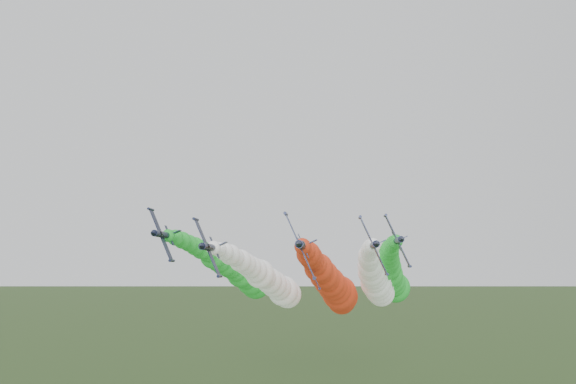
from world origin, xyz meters
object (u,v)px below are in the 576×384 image
object	(u,v)px
jet_inner_left	(271,282)
jet_inner_right	(376,280)
jet_outer_right	(392,275)
jet_trail	(333,290)
jet_outer_left	(237,272)
jet_lead	(332,284)

from	to	relation	value
jet_inner_left	jet_inner_right	bearing A→B (deg)	4.82
jet_outer_right	jet_trail	xyz separation A→B (m)	(-14.47, 3.82, -3.83)
jet_inner_left	jet_outer_left	distance (m)	12.65
jet_inner_left	jet_inner_right	xyz separation A→B (m)	(23.96, 2.02, 0.34)
jet_lead	jet_outer_right	xyz separation A→B (m)	(14.59, 19.44, 1.55)
jet_outer_left	jet_trail	size ratio (longest dim) A/B	1.00
jet_lead	jet_outer_right	world-z (taller)	jet_outer_right
jet_lead	jet_trail	world-z (taller)	jet_lead
jet_inner_left	jet_outer_left	xyz separation A→B (m)	(-9.23, 8.38, 2.15)
jet_inner_right	jet_outer_right	xyz separation A→B (m)	(4.67, 10.10, 0.98)
jet_inner_right	jet_outer_right	size ratio (longest dim) A/B	0.99
jet_inner_right	jet_trail	world-z (taller)	jet_inner_right
jet_inner_right	jet_outer_right	distance (m)	11.17
jet_inner_right	jet_outer_left	world-z (taller)	jet_outer_left
jet_inner_right	jet_outer_right	world-z (taller)	jet_outer_right
jet_inner_left	jet_inner_right	size ratio (longest dim) A/B	1.00
jet_outer_left	jet_outer_right	xyz separation A→B (m)	(37.86, 3.74, -0.82)
jet_trail	jet_lead	bearing A→B (deg)	-90.28
jet_inner_left	jet_outer_right	size ratio (longest dim) A/B	0.99
jet_lead	jet_inner_left	bearing A→B (deg)	152.49
jet_trail	jet_outer_left	bearing A→B (deg)	-162.08
jet_inner_left	jet_trail	distance (m)	21.46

